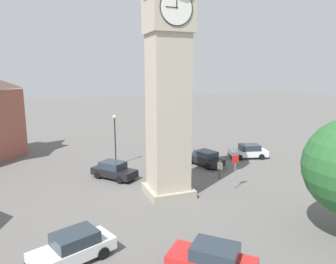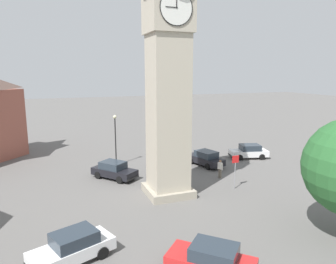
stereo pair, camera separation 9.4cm
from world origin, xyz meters
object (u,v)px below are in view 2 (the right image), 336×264
Objects in this scene: car_black_far at (114,170)px; car_white_side at (205,158)px; car_silver_kerb at (73,247)px; road_sign at (235,166)px; car_blue_kerb at (212,260)px; car_red_corner at (249,151)px; lamp_post at (115,132)px; clock_tower at (168,25)px; pedestrian at (220,167)px.

car_white_side is at bearing -176.18° from car_black_far.
car_silver_kerb is 14.24m from road_sign.
car_white_side is (-7.87, -15.73, 0.00)m from car_blue_kerb.
car_black_far is (-4.36, -11.66, 0.00)m from car_silver_kerb.
car_red_corner and car_black_far have the same top height.
road_sign is (-7.65, 10.11, -1.53)m from lamp_post.
clock_tower is at bearing 28.41° from car_red_corner.
car_blue_kerb is 1.47× the size of road_sign.
road_sign is (-13.03, -5.64, 1.14)m from car_silver_kerb.
pedestrian is 0.33× the size of lamp_post.
road_sign is (6.56, 7.40, 1.14)m from car_red_corner.
car_blue_kerb is 15.18m from car_black_far.
car_blue_kerb is 11.56m from road_sign.
clock_tower is 5.21× the size of car_blue_kerb.
pedestrian reaches higher than car_blue_kerb.
road_sign is at bearing 170.60° from clock_tower.
car_red_corner is at bearing -129.59° from car_blue_kerb.
clock_tower reaches higher than car_silver_kerb.
car_red_corner is at bearing -172.52° from car_white_side.
clock_tower is 15.50m from car_silver_kerb.
car_white_side is at bearing -98.01° from pedestrian.
clock_tower is at bearing 42.57° from car_white_side.
lamp_post is (0.59, -19.19, 2.67)m from car_blue_kerb.
road_sign is (0.26, 2.78, 0.89)m from pedestrian.
car_blue_kerb is at bearing 96.05° from car_black_far.
clock_tower reaches higher than lamp_post.
lamp_post is (-5.37, -15.76, 2.67)m from car_silver_kerb.
car_white_side is at bearing -116.59° from car_blue_kerb.
pedestrian is (-13.29, -8.43, 0.25)m from car_silver_kerb.
lamp_post is at bearing -22.28° from car_white_side.
car_white_side is at bearing 7.48° from car_red_corner.
car_blue_kerb is 17.59m from car_white_side.
car_blue_kerb is at bearing 150.02° from car_silver_kerb.
clock_tower is 18.08m from car_red_corner.
car_red_corner and car_white_side have the same top height.
car_blue_kerb is 0.80× the size of lamp_post.
car_white_side is (5.76, 0.76, 0.00)m from car_red_corner.
clock_tower reaches higher than pedestrian.
car_black_far is at bearing -34.76° from road_sign.
car_silver_kerb is 23.54m from car_red_corner.
car_silver_kerb and car_white_side have the same top height.
road_sign is at bearing 83.12° from car_white_side.
car_black_far is (15.23, 1.39, 0.00)m from car_red_corner.
clock_tower is 5.04× the size of car_black_far.
clock_tower reaches higher than car_blue_kerb.
car_silver_kerb is 1.59× the size of road_sign.
clock_tower is 4.83× the size of car_silver_kerb.
road_sign is at bearing 127.12° from lamp_post.
car_silver_kerb is at bearing 23.42° from road_sign.
car_blue_kerb is 13.95m from pedestrian.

